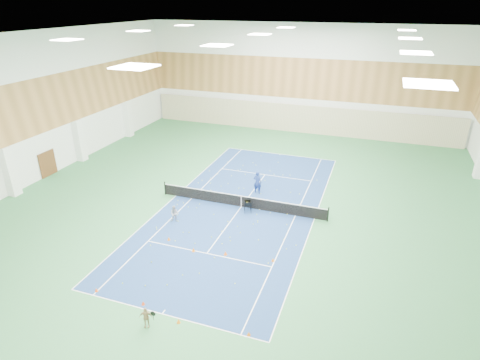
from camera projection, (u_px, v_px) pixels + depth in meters
name	position (u px, v px, depth m)	size (l,w,h in m)	color
ground	(241.00, 207.00, 30.00)	(40.00, 40.00, 0.00)	#307040
room_shell	(241.00, 130.00, 27.54)	(36.00, 40.00, 12.00)	white
wood_cladding	(241.00, 101.00, 26.71)	(36.00, 40.00, 8.00)	#AA753F
ceiling_light_grid	(241.00, 39.00, 25.10)	(21.40, 25.40, 0.06)	white
court_surface	(241.00, 207.00, 30.00)	(10.97, 23.77, 0.01)	navy
tennis_balls_scatter	(241.00, 206.00, 29.99)	(10.57, 22.77, 0.07)	#CDE927
tennis_net	(241.00, 200.00, 29.78)	(12.80, 0.10, 1.10)	black
back_curtain	(297.00, 119.00, 46.33)	(35.40, 0.16, 3.20)	#C6B793
door_left_b	(48.00, 164.00, 34.97)	(0.08, 1.80, 2.20)	#593319
coach	(257.00, 182.00, 31.83)	(0.68, 0.45, 1.87)	navy
child_court	(175.00, 214.00, 27.80)	(0.59, 0.46, 1.21)	gray
child_apron	(146.00, 317.00, 18.82)	(0.65, 0.27, 1.11)	tan
ball_cart	(248.00, 207.00, 29.08)	(0.53, 0.53, 0.92)	black
cone_svc_a	(169.00, 239.00, 25.81)	(0.21, 0.21, 0.23)	orange
cone_svc_b	(193.00, 250.00, 24.66)	(0.23, 0.23, 0.25)	orange
cone_svc_c	(225.00, 253.00, 24.32)	(0.23, 0.23, 0.25)	#FF5F0D
cone_svc_d	(273.00, 260.00, 23.73)	(0.21, 0.21, 0.23)	orange
cone_base_a	(96.00, 290.00, 21.28)	(0.19, 0.19, 0.21)	#FF4C0D
cone_base_b	(143.00, 303.00, 20.35)	(0.19, 0.19, 0.21)	red
cone_base_c	(178.00, 321.00, 19.22)	(0.20, 0.20, 0.22)	orange
cone_base_d	(249.00, 334.00, 18.49)	(0.19, 0.19, 0.21)	#D55E0B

